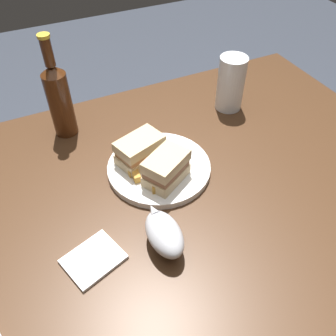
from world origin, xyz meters
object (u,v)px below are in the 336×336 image
Objects in this scene: gravy_boat at (164,233)px; cider_bottle at (59,98)px; plate at (159,168)px; pint_glass at (231,86)px; napkin at (93,259)px; sandwich_half_right at (166,168)px; sandwich_half_left at (140,150)px.

cider_bottle reaches higher than gravy_boat.
gravy_boat reaches higher than plate.
pint_glass is at bearing -10.87° from cider_bottle.
napkin is (-0.05, -0.43, -0.11)m from cider_bottle.
pint_glass is 0.57× the size of cider_bottle.
gravy_boat is (-0.08, -0.21, 0.03)m from plate.
gravy_boat is (-0.08, -0.16, -0.01)m from sandwich_half_right.
gravy_boat is 0.48m from cider_bottle.
gravy_boat is 1.20× the size of napkin.
gravy_boat is at bearing -116.71° from sandwich_half_right.
sandwich_half_left is 0.26m from cider_bottle.
plate is at bearing -56.04° from cider_bottle.
gravy_boat is at bearing -111.70° from plate.
pint_glass is at bearing 43.52° from gravy_boat.
napkin is (-0.22, -0.13, -0.05)m from sandwich_half_right.
napkin is (-0.14, 0.03, -0.04)m from gravy_boat.
plate is at bearing -48.69° from sandwich_half_left.
pint_glass is at bearing 27.91° from plate.
plate is at bearing 68.30° from gravy_boat.
cider_bottle reaches higher than plate.
sandwich_half_left is at bearing 78.82° from gravy_boat.
sandwich_half_right is 0.35m from cider_bottle.
sandwich_half_right reaches higher than gravy_boat.
sandwich_half_left is at bearing -160.01° from pint_glass.
cider_bottle is (-0.48, 0.09, 0.04)m from pint_glass.
plate is 0.23m from gravy_boat.
plate is at bearing 85.55° from sandwich_half_right.
sandwich_half_left is 1.19× the size of napkin.
cider_bottle is at bearing 122.49° from sandwich_half_left.
sandwich_half_left is 0.09m from sandwich_half_right.
sandwich_half_right is at bearing 29.77° from napkin.
plate is 0.32m from cider_bottle.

